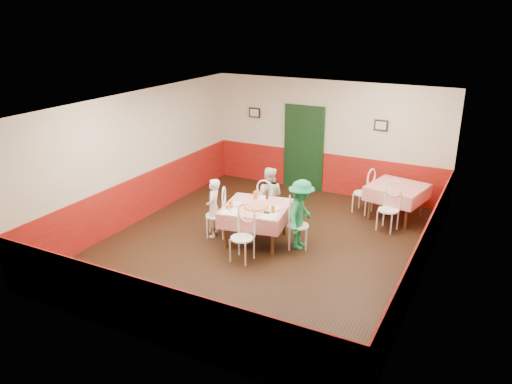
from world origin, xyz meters
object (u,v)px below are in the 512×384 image
at_px(second_table, 396,202).
at_px(glass_b, 273,209).
at_px(diner_right, 301,215).
at_px(diner_left, 213,208).
at_px(pizza, 256,207).
at_px(chair_second_b, 388,210).
at_px(diner_far, 269,196).
at_px(chair_far, 268,205).
at_px(chair_left, 216,215).
at_px(glass_c, 255,195).
at_px(glass_a, 231,205).
at_px(beer_bottle, 267,195).
at_px(wallet, 267,212).
at_px(main_table, 256,224).
at_px(chair_right, 298,226).
at_px(chair_near, 242,238).
at_px(chair_second_a, 363,193).

relative_size(second_table, glass_b, 8.42).
height_order(glass_b, diner_right, diner_right).
bearing_deg(second_table, diner_left, -139.31).
height_order(pizza, diner_right, diner_right).
height_order(chair_second_b, glass_b, chair_second_b).
relative_size(diner_left, diner_far, 0.95).
bearing_deg(chair_far, diner_left, 52.89).
xyz_separation_m(chair_second_b, pizza, (-2.16, -1.82, 0.32)).
bearing_deg(chair_second_b, diner_left, -136.75).
xyz_separation_m(second_table, pizza, (-2.16, -2.57, 0.40)).
relative_size(chair_left, chair_far, 1.00).
height_order(pizza, glass_c, glass_c).
relative_size(second_table, glass_a, 7.92).
relative_size(chair_left, beer_bottle, 4.25).
xyz_separation_m(second_table, wallet, (-1.85, -2.72, 0.40)).
height_order(second_table, pizza, pizza).
bearing_deg(diner_left, second_table, 113.63).
distance_m(glass_b, beer_bottle, 0.70).
bearing_deg(chair_far, pizza, 100.87).
relative_size(main_table, pizza, 2.73).
height_order(chair_far, glass_b, chair_far).
height_order(second_table, chair_far, chair_far).
xyz_separation_m(chair_second_b, diner_far, (-2.35, -0.86, 0.19)).
xyz_separation_m(main_table, chair_far, (-0.15, 0.84, 0.08)).
distance_m(chair_right, glass_b, 0.63).
bearing_deg(glass_c, second_table, 42.12).
height_order(chair_second_b, diner_right, diner_right).
height_order(chair_near, glass_a, glass_a).
relative_size(main_table, chair_second_a, 1.36).
relative_size(main_table, diner_far, 0.95).
bearing_deg(chair_near, diner_right, 54.41).
relative_size(beer_bottle, diner_far, 0.17).
height_order(glass_c, diner_far, diner_far).
distance_m(second_table, pizza, 3.38).
distance_m(chair_far, diner_far, 0.20).
distance_m(glass_a, wallet, 0.74).
height_order(second_table, chair_right, chair_right).
relative_size(chair_near, diner_left, 0.74).
height_order(diner_left, diner_right, diner_right).
distance_m(diner_left, diner_right, 1.80).
height_order(chair_second_b, glass_a, glass_a).
distance_m(second_table, beer_bottle, 3.04).
bearing_deg(chair_second_a, chair_second_b, 56.60).
distance_m(pizza, diner_right, 0.89).
bearing_deg(chair_near, glass_c, 107.11).
relative_size(chair_far, glass_b, 6.76).
bearing_deg(wallet, chair_far, 104.90).
xyz_separation_m(glass_c, diner_left, (-0.70, -0.49, -0.23)).
distance_m(second_table, chair_near, 3.91).
height_order(second_table, beer_bottle, beer_bottle).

